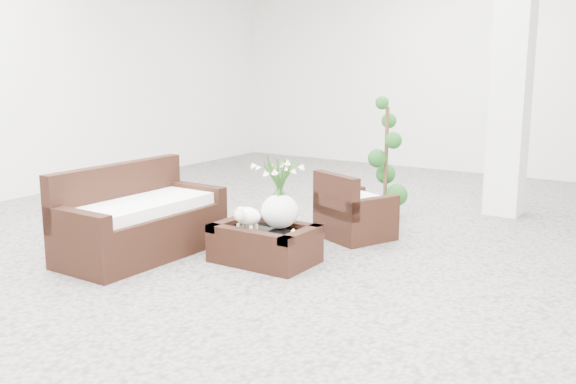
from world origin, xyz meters
The scene contains 9 objects.
ground centered at (0.00, 0.00, 0.00)m, with size 11.00×11.00×0.00m, color gray.
column centered at (1.20, 2.80, 1.75)m, with size 0.40×0.40×3.50m, color white.
coffee_table centered at (-0.09, -0.36, 0.16)m, with size 0.90×0.60×0.31m, color black.
sheep_figurine centered at (-0.21, -0.46, 0.42)m, with size 0.28×0.23×0.21m, color white.
planter_narcissus centered at (0.01, -0.26, 0.71)m, with size 0.44×0.44×0.80m, color white, non-canonical shape.
tealight centered at (0.21, -0.34, 0.33)m, with size 0.04×0.04×0.03m, color white.
armchair centered at (0.22, 0.84, 0.35)m, with size 0.65×0.63×0.69m, color black.
loveseat centered at (-1.17, -0.82, 0.42)m, with size 1.59×0.76×0.85m, color black.
topiary centered at (0.07, 1.88, 0.69)m, with size 0.37×0.37×1.38m, color #174215, non-canonical shape.
Camera 1 is at (3.24, -5.03, 1.81)m, focal length 40.71 mm.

